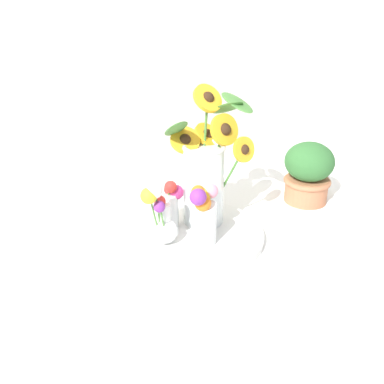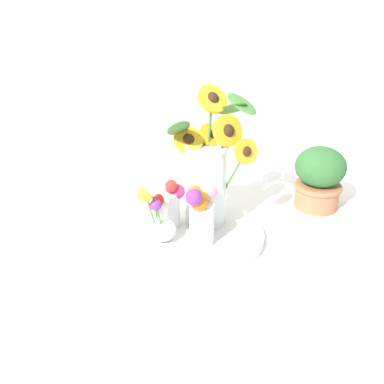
% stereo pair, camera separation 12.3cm
% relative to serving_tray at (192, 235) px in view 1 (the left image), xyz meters
% --- Properties ---
extents(ground_plane, '(6.00, 6.00, 0.00)m').
position_rel_serving_tray_xyz_m(ground_plane, '(0.01, -0.03, -0.01)').
color(ground_plane, white).
extents(serving_tray, '(0.41, 0.41, 0.02)m').
position_rel_serving_tray_xyz_m(serving_tray, '(0.00, 0.00, 0.00)').
color(serving_tray, white).
rests_on(serving_tray, ground_plane).
extents(mason_jar_sunflowers, '(0.27, 0.19, 0.40)m').
position_rel_serving_tray_xyz_m(mason_jar_sunflowers, '(0.07, 0.04, 0.17)').
color(mason_jar_sunflowers, silver).
rests_on(mason_jar_sunflowers, serving_tray).
extents(vase_small_center, '(0.11, 0.08, 0.18)m').
position_rel_serving_tray_xyz_m(vase_small_center, '(-0.01, -0.07, 0.10)').
color(vase_small_center, white).
rests_on(vase_small_center, serving_tray).
extents(vase_bulb_right, '(0.11, 0.08, 0.20)m').
position_rel_serving_tray_xyz_m(vase_bulb_right, '(-0.11, -0.02, 0.10)').
color(vase_bulb_right, white).
rests_on(vase_bulb_right, serving_tray).
extents(vase_small_back, '(0.07, 0.07, 0.15)m').
position_rel_serving_tray_xyz_m(vase_small_back, '(-0.04, 0.06, 0.08)').
color(vase_small_back, white).
rests_on(vase_small_back, serving_tray).
extents(potted_plant, '(0.16, 0.16, 0.21)m').
position_rel_serving_tray_xyz_m(potted_plant, '(0.45, 0.00, 0.09)').
color(potted_plant, '#B7704C').
rests_on(potted_plant, ground_plane).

